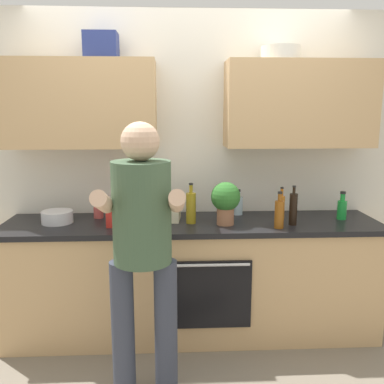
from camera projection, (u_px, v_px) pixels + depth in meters
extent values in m
plane|color=#756B5B|center=(192.00, 331.00, 3.33)|extent=(12.00, 12.00, 0.00)
cube|color=silver|center=(190.00, 169.00, 3.45)|extent=(4.00, 0.06, 2.50)
cube|color=tan|center=(80.00, 104.00, 3.12)|extent=(1.13, 0.32, 0.65)
cube|color=tan|center=(300.00, 104.00, 3.20)|extent=(1.13, 0.32, 0.65)
cylinder|color=silver|center=(281.00, 53.00, 3.12)|extent=(0.29, 0.29, 0.10)
cube|color=navy|center=(101.00, 46.00, 3.05)|extent=(0.24, 0.20, 0.19)
cube|color=tan|center=(192.00, 280.00, 3.25)|extent=(2.80, 0.60, 0.86)
cube|color=black|center=(192.00, 224.00, 3.16)|extent=(2.84, 0.64, 0.04)
cube|color=black|center=(212.00, 295.00, 2.95)|extent=(0.56, 0.02, 0.50)
cylinder|color=silver|center=(213.00, 265.00, 2.88)|extent=(0.52, 0.02, 0.02)
cylinder|color=#383D4C|center=(123.00, 329.00, 2.53)|extent=(0.14, 0.14, 0.86)
cylinder|color=#383D4C|center=(166.00, 328.00, 2.54)|extent=(0.14, 0.14, 0.86)
cylinder|color=#3F593F|center=(142.00, 212.00, 2.40)|extent=(0.34, 0.34, 0.59)
sphere|color=#D8AD8C|center=(140.00, 141.00, 2.32)|extent=(0.22, 0.22, 0.22)
cylinder|color=#D8AD8C|center=(103.00, 202.00, 2.25)|extent=(0.09, 0.31, 0.19)
cylinder|color=#D8AD8C|center=(177.00, 201.00, 2.27)|extent=(0.09, 0.31, 0.19)
cylinder|color=olive|center=(191.00, 208.00, 3.11)|extent=(0.07, 0.07, 0.23)
cylinder|color=olive|center=(191.00, 189.00, 3.08)|extent=(0.03, 0.03, 0.06)
cylinder|color=black|center=(191.00, 184.00, 3.07)|extent=(0.03, 0.03, 0.01)
cylinder|color=#8C4C14|center=(279.00, 215.00, 2.98)|extent=(0.07, 0.07, 0.20)
cylinder|color=#8C4C14|center=(280.00, 197.00, 2.96)|extent=(0.03, 0.03, 0.05)
cylinder|color=black|center=(280.00, 193.00, 2.95)|extent=(0.03, 0.03, 0.01)
cylinder|color=black|center=(293.00, 209.00, 3.06)|extent=(0.06, 0.06, 0.23)
cylinder|color=black|center=(294.00, 190.00, 3.03)|extent=(0.02, 0.02, 0.05)
cylinder|color=black|center=(294.00, 186.00, 3.03)|extent=(0.02, 0.02, 0.01)
cylinder|color=#198C33|center=(342.00, 210.00, 3.23)|extent=(0.07, 0.07, 0.14)
cylinder|color=#198C33|center=(343.00, 197.00, 3.21)|extent=(0.04, 0.04, 0.06)
cylinder|color=black|center=(343.00, 193.00, 3.20)|extent=(0.04, 0.04, 0.02)
cylinder|color=orange|center=(281.00, 208.00, 3.24)|extent=(0.05, 0.05, 0.18)
cylinder|color=orange|center=(282.00, 192.00, 3.22)|extent=(0.02, 0.02, 0.06)
cylinder|color=black|center=(282.00, 188.00, 3.21)|extent=(0.02, 0.02, 0.01)
cylinder|color=silver|center=(238.00, 206.00, 3.38)|extent=(0.08, 0.08, 0.14)
cylinder|color=silver|center=(238.00, 194.00, 3.36)|extent=(0.03, 0.03, 0.04)
cylinder|color=black|center=(238.00, 191.00, 3.35)|extent=(0.04, 0.04, 0.02)
cylinder|color=red|center=(133.00, 209.00, 3.24)|extent=(0.06, 0.06, 0.16)
cylinder|color=red|center=(132.00, 194.00, 3.22)|extent=(0.03, 0.03, 0.07)
cylinder|color=black|center=(132.00, 189.00, 3.21)|extent=(0.03, 0.03, 0.01)
cylinder|color=slate|center=(157.00, 222.00, 2.97)|extent=(0.08, 0.08, 0.09)
cylinder|color=#BF4C47|center=(99.00, 212.00, 3.27)|extent=(0.08, 0.08, 0.09)
cylinder|color=silver|center=(57.00, 217.00, 3.13)|extent=(0.23, 0.23, 0.09)
cylinder|color=#9E6647|center=(225.00, 216.00, 3.08)|extent=(0.13, 0.13, 0.12)
sphere|color=#2D6B28|center=(226.00, 197.00, 3.05)|extent=(0.22, 0.22, 0.22)
cube|color=beige|center=(163.00, 207.00, 3.20)|extent=(0.28, 0.24, 0.20)
cube|color=red|center=(118.00, 215.00, 3.05)|extent=(0.18, 0.16, 0.16)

